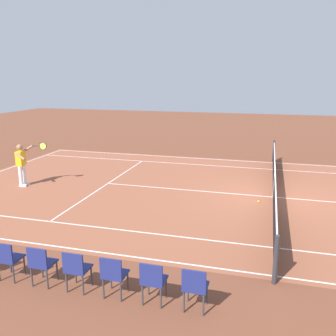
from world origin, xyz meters
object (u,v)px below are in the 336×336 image
spectator_chair_1 (153,279)px  spectator_chair_2 (114,273)px  tennis_player_near (22,163)px  spectator_chair_4 (41,262)px  spectator_chair_5 (8,257)px  tennis_ball (259,201)px  spectator_chair_0 (195,286)px  spectator_chair_3 (76,268)px  tennis_net (274,184)px

spectator_chair_1 → spectator_chair_2: size_ratio=1.00×
tennis_player_near → spectator_chair_4: tennis_player_near is taller
spectator_chair_2 → tennis_player_near: bearing=-42.9°
tennis_player_near → spectator_chair_4: size_ratio=1.93×
spectator_chair_4 → spectator_chair_5: bearing=0.0°
spectator_chair_1 → spectator_chair_4: 2.39m
tennis_player_near → tennis_ball: bearing=-177.3°
tennis_ball → spectator_chair_4: spectator_chair_4 is taller
spectator_chair_5 → spectator_chair_0: bearing=180.0°
spectator_chair_1 → spectator_chair_5: (3.19, 0.00, 0.00)m
tennis_player_near → spectator_chair_3: tennis_player_near is taller
spectator_chair_0 → spectator_chair_5: bearing=0.0°
tennis_ball → spectator_chair_2: size_ratio=0.08×
tennis_net → tennis_player_near: tennis_player_near is taller
spectator_chair_4 → spectator_chair_5: 0.80m
spectator_chair_0 → spectator_chair_1: same height
spectator_chair_0 → spectator_chair_4: 3.19m
tennis_net → tennis_player_near: 9.55m
spectator_chair_4 → spectator_chair_5: same height
spectator_chair_4 → spectator_chair_1: bearing=180.0°
tennis_ball → spectator_chair_1: spectator_chair_1 is taller
tennis_player_near → spectator_chair_0: (-8.05, 6.01, -0.41)m
tennis_net → spectator_chair_2: (3.01, 7.14, 0.03)m
spectator_chair_4 → tennis_net: bearing=-122.8°
tennis_player_near → spectator_chair_1: tennis_player_near is taller
tennis_player_near → spectator_chair_5: size_ratio=1.93×
tennis_player_near → spectator_chair_0: tennis_player_near is taller
spectator_chair_1 → spectator_chair_2: same height
tennis_ball → spectator_chair_5: 8.11m
tennis_net → spectator_chair_1: 7.47m
spectator_chair_2 → spectator_chair_5: same height
tennis_net → spectator_chair_1: tennis_net is taller
tennis_net → spectator_chair_1: bearing=72.8°
tennis_ball → spectator_chair_2: bearing=68.5°
spectator_chair_2 → spectator_chair_0: bearing=180.0°
tennis_player_near → spectator_chair_4: (-4.86, 6.01, -0.41)m
spectator_chair_0 → tennis_net: bearing=-101.2°
spectator_chair_5 → spectator_chair_4: bearing=180.0°
tennis_net → spectator_chair_5: tennis_net is taller
tennis_net → spectator_chair_2: size_ratio=13.30×
tennis_ball → spectator_chair_0: bearing=81.7°
spectator_chair_2 → spectator_chair_4: size_ratio=1.00×
tennis_net → tennis_ball: (0.48, 0.71, -0.46)m
tennis_net → spectator_chair_3: (3.81, 7.14, 0.03)m
tennis_net → tennis_player_near: size_ratio=6.89×
spectator_chair_0 → spectator_chair_4: same height
spectator_chair_1 → spectator_chair_4: (2.39, 0.00, 0.00)m
spectator_chair_2 → spectator_chair_3: 0.80m
tennis_ball → spectator_chair_0: (0.93, 6.43, 0.49)m
spectator_chair_0 → spectator_chair_2: bearing=0.0°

